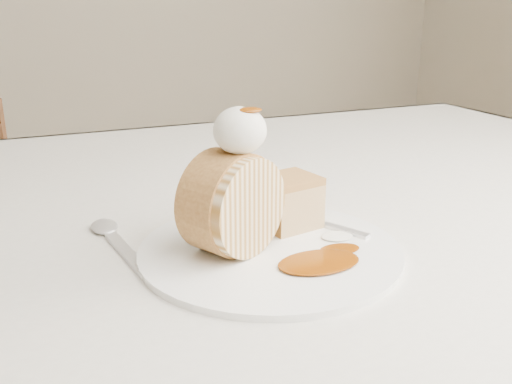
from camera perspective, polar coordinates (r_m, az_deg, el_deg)
name	(u,v)px	position (r m, az deg, el deg)	size (l,w,h in m)	color
table	(240,262)	(0.74, -1.59, -7.05)	(1.40, 0.90, 0.75)	silver
plate	(270,250)	(0.54, 1.39, -5.85)	(0.25, 0.25, 0.01)	white
roulade_slice	(233,204)	(0.52, -2.34, -1.18)	(0.09, 0.09, 0.05)	beige
cake_chunk	(289,205)	(0.59, 3.27, -1.29)	(0.06, 0.05, 0.05)	#B48244
whipped_cream	(240,130)	(0.50, -1.62, 6.17)	(0.05, 0.05, 0.04)	white
caramel_drizzle	(249,104)	(0.50, -0.73, 8.79)	(0.02, 0.02, 0.01)	#743204
caramel_pool	(319,262)	(0.51, 6.30, -6.96)	(0.08, 0.05, 0.00)	#743204
fork	(323,224)	(0.60, 6.74, -3.19)	(0.02, 0.15, 0.00)	silver
spoon	(131,257)	(0.54, -12.37, -6.41)	(0.02, 0.16, 0.00)	silver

